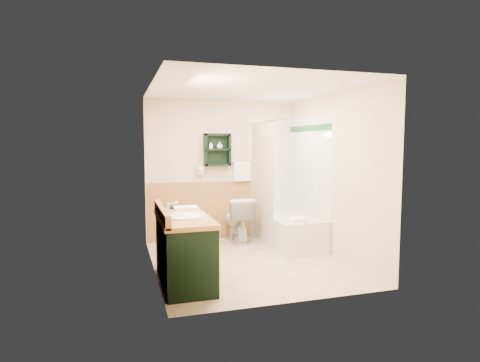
{
  "coord_description": "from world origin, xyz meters",
  "views": [
    {
      "loc": [
        -1.72,
        -5.21,
        1.66
      ],
      "look_at": [
        -0.07,
        0.2,
        1.13
      ],
      "focal_mm": 30.0,
      "sensor_mm": 36.0,
      "label": 1
    }
  ],
  "objects_px": {
    "vanity": "(184,250)",
    "vanity_book": "(163,199)",
    "bathtub": "(288,230)",
    "soap_bottle_b": "(220,146)",
    "wall_shelf": "(217,150)",
    "hair_dryer": "(200,171)",
    "soap_bottle_a": "(211,147)",
    "toilet": "(237,220)"
  },
  "relations": [
    {
      "from": "vanity",
      "to": "vanity_book",
      "type": "xyz_separation_m",
      "value": [
        -0.17,
        0.68,
        0.52
      ]
    },
    {
      "from": "hair_dryer",
      "to": "bathtub",
      "type": "xyz_separation_m",
      "value": [
        1.33,
        -0.68,
        -0.96
      ]
    },
    {
      "from": "vanity_book",
      "to": "soap_bottle_b",
      "type": "relative_size",
      "value": 2.0
    },
    {
      "from": "vanity",
      "to": "soap_bottle_a",
      "type": "xyz_separation_m",
      "value": [
        0.78,
        1.98,
        1.19
      ]
    },
    {
      "from": "vanity",
      "to": "vanity_book",
      "type": "relative_size",
      "value": 5.19
    },
    {
      "from": "vanity",
      "to": "toilet",
      "type": "relative_size",
      "value": 1.65
    },
    {
      "from": "soap_bottle_b",
      "to": "bathtub",
      "type": "bearing_deg",
      "value": -33.26
    },
    {
      "from": "bathtub",
      "to": "toilet",
      "type": "bearing_deg",
      "value": 151.4
    },
    {
      "from": "soap_bottle_b",
      "to": "wall_shelf",
      "type": "bearing_deg",
      "value": 172.92
    },
    {
      "from": "soap_bottle_b",
      "to": "vanity_book",
      "type": "bearing_deg",
      "value": -130.39
    },
    {
      "from": "wall_shelf",
      "to": "vanity",
      "type": "distance_m",
      "value": 2.46
    },
    {
      "from": "wall_shelf",
      "to": "hair_dryer",
      "type": "bearing_deg",
      "value": 175.24
    },
    {
      "from": "wall_shelf",
      "to": "vanity_book",
      "type": "distance_m",
      "value": 1.79
    },
    {
      "from": "soap_bottle_a",
      "to": "soap_bottle_b",
      "type": "relative_size",
      "value": 1.01
    },
    {
      "from": "vanity",
      "to": "bathtub",
      "type": "distance_m",
      "value": 2.34
    },
    {
      "from": "hair_dryer",
      "to": "soap_bottle_b",
      "type": "relative_size",
      "value": 1.97
    },
    {
      "from": "vanity",
      "to": "hair_dryer",
      "type": "bearing_deg",
      "value": 73.49
    },
    {
      "from": "soap_bottle_a",
      "to": "soap_bottle_b",
      "type": "xyz_separation_m",
      "value": [
        0.15,
        0.0,
        0.02
      ]
    },
    {
      "from": "hair_dryer",
      "to": "toilet",
      "type": "distance_m",
      "value": 1.05
    },
    {
      "from": "hair_dryer",
      "to": "wall_shelf",
      "type": "bearing_deg",
      "value": -4.76
    },
    {
      "from": "vanity_book",
      "to": "soap_bottle_b",
      "type": "height_order",
      "value": "soap_bottle_b"
    },
    {
      "from": "hair_dryer",
      "to": "bathtub",
      "type": "bearing_deg",
      "value": -27.03
    },
    {
      "from": "soap_bottle_b",
      "to": "hair_dryer",
      "type": "bearing_deg",
      "value": 174.96
    },
    {
      "from": "toilet",
      "to": "soap_bottle_b",
      "type": "bearing_deg",
      "value": -45.24
    },
    {
      "from": "vanity",
      "to": "soap_bottle_b",
      "type": "bearing_deg",
      "value": 64.69
    },
    {
      "from": "wall_shelf",
      "to": "soap_bottle_b",
      "type": "bearing_deg",
      "value": -7.08
    },
    {
      "from": "vanity",
      "to": "soap_bottle_b",
      "type": "distance_m",
      "value": 2.5
    },
    {
      "from": "wall_shelf",
      "to": "bathtub",
      "type": "distance_m",
      "value": 1.78
    },
    {
      "from": "wall_shelf",
      "to": "soap_bottle_b",
      "type": "xyz_separation_m",
      "value": [
        0.04,
        -0.01,
        0.06
      ]
    },
    {
      "from": "bathtub",
      "to": "soap_bottle_b",
      "type": "height_order",
      "value": "soap_bottle_b"
    },
    {
      "from": "wall_shelf",
      "to": "hair_dryer",
      "type": "height_order",
      "value": "wall_shelf"
    },
    {
      "from": "toilet",
      "to": "vanity",
      "type": "bearing_deg",
      "value": 55.52
    },
    {
      "from": "wall_shelf",
      "to": "soap_bottle_a",
      "type": "xyz_separation_m",
      "value": [
        -0.11,
        -0.01,
        0.04
      ]
    },
    {
      "from": "vanity_book",
      "to": "bathtub",
      "type": "bearing_deg",
      "value": 13.86
    },
    {
      "from": "vanity",
      "to": "bathtub",
      "type": "relative_size",
      "value": 0.84
    },
    {
      "from": "bathtub",
      "to": "soap_bottle_b",
      "type": "xyz_separation_m",
      "value": [
        -0.98,
        0.65,
        1.37
      ]
    },
    {
      "from": "vanity",
      "to": "soap_bottle_a",
      "type": "height_order",
      "value": "soap_bottle_a"
    },
    {
      "from": "hair_dryer",
      "to": "soap_bottle_a",
      "type": "xyz_separation_m",
      "value": [
        0.19,
        -0.03,
        0.39
      ]
    },
    {
      "from": "bathtub",
      "to": "soap_bottle_b",
      "type": "bearing_deg",
      "value": 146.74
    },
    {
      "from": "wall_shelf",
      "to": "vanity_book",
      "type": "relative_size",
      "value": 2.26
    },
    {
      "from": "hair_dryer",
      "to": "soap_bottle_a",
      "type": "bearing_deg",
      "value": -9.1
    },
    {
      "from": "bathtub",
      "to": "soap_bottle_a",
      "type": "height_order",
      "value": "soap_bottle_a"
    }
  ]
}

